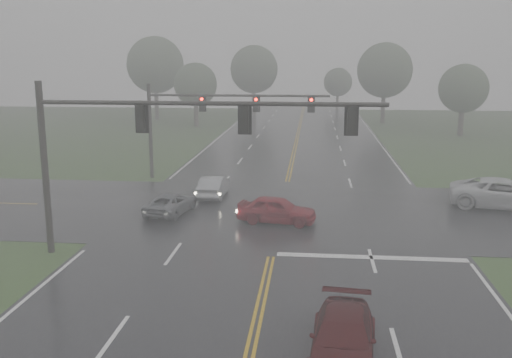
# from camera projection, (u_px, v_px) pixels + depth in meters

# --- Properties ---
(main_road) EXTENTS (18.00, 160.00, 0.02)m
(main_road) POSITION_uv_depth(u_px,v_px,m) (279.00, 220.00, 31.53)
(main_road) COLOR black
(main_road) RESTS_ON ground
(cross_street) EXTENTS (120.00, 14.00, 0.02)m
(cross_street) POSITION_uv_depth(u_px,v_px,m) (281.00, 211.00, 33.48)
(cross_street) COLOR black
(cross_street) RESTS_ON ground
(stop_bar) EXTENTS (8.50, 0.50, 0.01)m
(stop_bar) POSITION_uv_depth(u_px,v_px,m) (371.00, 258.00, 25.64)
(stop_bar) COLOR silver
(stop_bar) RESTS_ON ground
(sedan_red) EXTENTS (4.51, 2.39, 1.46)m
(sedan_red) POSITION_uv_depth(u_px,v_px,m) (277.00, 223.00, 31.06)
(sedan_red) COLOR maroon
(sedan_red) RESTS_ON ground
(sedan_silver) EXTENTS (1.56, 4.22, 1.38)m
(sedan_silver) POSITION_uv_depth(u_px,v_px,m) (214.00, 197.00, 36.83)
(sedan_silver) COLOR #94969A
(sedan_silver) RESTS_ON ground
(car_grey) EXTENTS (2.68, 4.49, 1.17)m
(car_grey) POSITION_uv_depth(u_px,v_px,m) (171.00, 213.00, 32.95)
(car_grey) COLOR #5A5D62
(car_grey) RESTS_ON ground
(pickup_white) EXTENTS (6.81, 4.28, 1.75)m
(pickup_white) POSITION_uv_depth(u_px,v_px,m) (504.00, 208.00, 34.06)
(pickup_white) COLOR silver
(pickup_white) RESTS_ON ground
(signal_gantry_near) EXTENTS (15.23, 0.34, 7.85)m
(signal_gantry_near) POSITION_uv_depth(u_px,v_px,m) (147.00, 135.00, 24.81)
(signal_gantry_near) COLOR black
(signal_gantry_near) RESTS_ON ground
(signal_gantry_far) EXTENTS (13.25, 0.35, 6.98)m
(signal_gantry_far) POSITION_uv_depth(u_px,v_px,m) (205.00, 112.00, 41.34)
(signal_gantry_far) COLOR black
(signal_gantry_far) RESTS_ON ground
(tree_nw_a) EXTENTS (5.60, 5.60, 8.22)m
(tree_nw_a) POSITION_uv_depth(u_px,v_px,m) (196.00, 85.00, 73.65)
(tree_nw_a) COLOR #342922
(tree_nw_a) RESTS_ON ground
(tree_ne_a) EXTENTS (7.38, 7.38, 10.85)m
(tree_ne_a) POSITION_uv_depth(u_px,v_px,m) (385.00, 70.00, 76.39)
(tree_ne_a) COLOR #342922
(tree_ne_a) RESTS_ON ground
(tree_n_mid) EXTENTS (7.29, 7.29, 10.71)m
(tree_n_mid) POSITION_uv_depth(u_px,v_px,m) (254.00, 69.00, 86.99)
(tree_n_mid) COLOR #342922
(tree_n_mid) RESTS_ON ground
(tree_e_near) EXTENTS (5.56, 5.56, 8.16)m
(tree_e_near) POSITION_uv_depth(u_px,v_px,m) (463.00, 89.00, 64.82)
(tree_e_near) COLOR #342922
(tree_e_near) RESTS_ON ground
(tree_nw_b) EXTENTS (8.06, 8.06, 11.83)m
(tree_nw_b) POSITION_uv_depth(u_px,v_px,m) (155.00, 65.00, 81.04)
(tree_nw_b) COLOR #342922
(tree_nw_b) RESTS_ON ground
(tree_n_far) EXTENTS (4.87, 4.87, 7.15)m
(tree_n_far) POSITION_uv_depth(u_px,v_px,m) (338.00, 82.00, 97.20)
(tree_n_far) COLOR #342922
(tree_n_far) RESTS_ON ground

